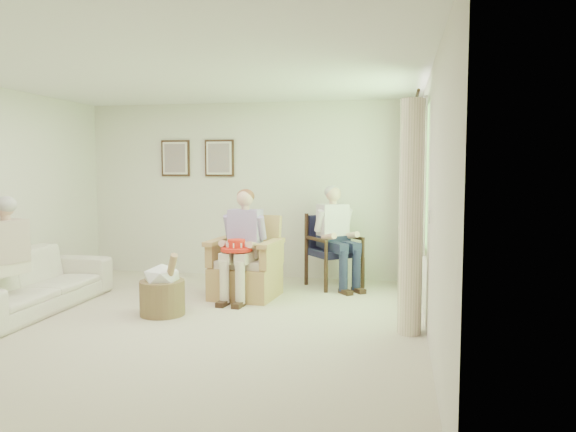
# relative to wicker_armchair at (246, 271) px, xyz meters

# --- Properties ---
(floor) EXTENTS (5.50, 5.50, 0.00)m
(floor) POSITION_rel_wicker_armchair_xyz_m (-0.32, -1.40, -0.33)
(floor) COLOR beige
(floor) RESTS_ON ground
(back_wall) EXTENTS (5.00, 0.04, 2.60)m
(back_wall) POSITION_rel_wicker_armchair_xyz_m (-0.32, 1.35, 0.97)
(back_wall) COLOR silver
(back_wall) RESTS_ON ground
(right_wall) EXTENTS (0.04, 5.50, 2.60)m
(right_wall) POSITION_rel_wicker_armchair_xyz_m (2.18, -1.40, 0.97)
(right_wall) COLOR silver
(right_wall) RESTS_ON ground
(ceiling) EXTENTS (5.00, 5.50, 0.02)m
(ceiling) POSITION_rel_wicker_armchair_xyz_m (-0.32, -1.40, 2.27)
(ceiling) COLOR white
(ceiling) RESTS_ON back_wall
(window) EXTENTS (0.13, 2.50, 1.63)m
(window) POSITION_rel_wicker_armchair_xyz_m (2.14, -0.20, 1.26)
(window) COLOR #2D6B23
(window) RESTS_ON right_wall
(curtain_left) EXTENTS (0.34, 0.34, 2.30)m
(curtain_left) POSITION_rel_wicker_armchair_xyz_m (2.01, -1.18, 0.82)
(curtain_left) COLOR beige
(curtain_left) RESTS_ON ground
(curtain_right) EXTENTS (0.34, 0.34, 2.30)m
(curtain_right) POSITION_rel_wicker_armchair_xyz_m (2.01, 0.78, 0.82)
(curtain_right) COLOR beige
(curtain_right) RESTS_ON ground
(framed_print_left) EXTENTS (0.45, 0.05, 0.55)m
(framed_print_left) POSITION_rel_wicker_armchair_xyz_m (-1.47, 1.31, 1.45)
(framed_print_left) COLOR #382114
(framed_print_left) RESTS_ON back_wall
(framed_print_right) EXTENTS (0.45, 0.05, 0.55)m
(framed_print_right) POSITION_rel_wicker_armchair_xyz_m (-0.77, 1.31, 1.45)
(framed_print_right) COLOR #382114
(framed_print_right) RESTS_ON back_wall
(wicker_armchair) EXTENTS (0.80, 0.80, 1.02)m
(wicker_armchair) POSITION_rel_wicker_armchair_xyz_m (0.00, 0.00, 0.00)
(wicker_armchair) COLOR tan
(wicker_armchair) RESTS_ON ground
(wood_armchair) EXTENTS (0.63, 0.59, 0.98)m
(wood_armchair) POSITION_rel_wicker_armchair_xyz_m (1.03, 0.91, 0.21)
(wood_armchair) COLOR black
(wood_armchair) RESTS_ON ground
(sofa) EXTENTS (2.29, 0.89, 0.67)m
(sofa) POSITION_rel_wicker_armchair_xyz_m (-2.27, -1.18, 0.01)
(sofa) COLOR white
(sofa) RESTS_ON ground
(person_wicker) EXTENTS (0.40, 0.63, 1.34)m
(person_wicker) POSITION_rel_wicker_armchair_xyz_m (-0.00, -0.14, 0.46)
(person_wicker) COLOR beige
(person_wicker) RESTS_ON ground
(person_dark) EXTENTS (0.40, 0.63, 1.37)m
(person_dark) POSITION_rel_wicker_armchair_xyz_m (1.03, 0.75, 0.48)
(person_dark) COLOR #1B213D
(person_dark) RESTS_ON ground
(person_sofa) EXTENTS (0.42, 0.63, 1.31)m
(person_sofa) POSITION_rel_wicker_armchair_xyz_m (-2.27, -1.57, 0.43)
(person_sofa) COLOR beige
(person_sofa) RESTS_ON ground
(red_hat) EXTENTS (0.38, 0.38, 0.14)m
(red_hat) POSITION_rel_wicker_armchair_xyz_m (-0.03, -0.34, 0.36)
(red_hat) COLOR red
(red_hat) RESTS_ON person_wicker
(hatbox) EXTENTS (0.66, 0.66, 0.73)m
(hatbox) POSITION_rel_wicker_armchair_xyz_m (-0.68, -1.04, -0.04)
(hatbox) COLOR tan
(hatbox) RESTS_ON ground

